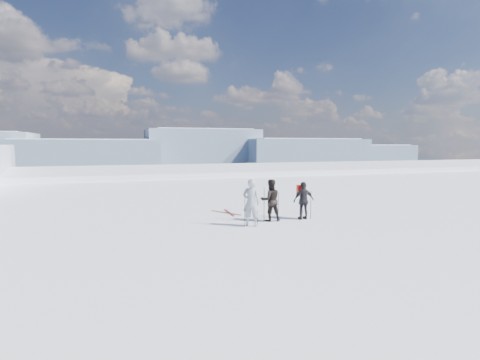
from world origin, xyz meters
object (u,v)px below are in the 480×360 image
at_px(skier_grey, 251,202).
at_px(skis_loose, 227,213).
at_px(skier_dark, 270,200).
at_px(skier_pack, 304,201).

bearing_deg(skier_grey, skis_loose, -59.81).
height_order(skier_grey, skier_dark, skier_grey).
distance_m(skier_dark, skier_pack, 1.42).
bearing_deg(skis_loose, skier_grey, -88.20).
distance_m(skier_dark, skis_loose, 2.58).
xyz_separation_m(skier_dark, skier_pack, (1.41, -0.11, -0.07)).
relative_size(skier_grey, skier_pack, 1.16).
height_order(skier_pack, skis_loose, skier_pack).
bearing_deg(skier_grey, skier_dark, -119.72).
bearing_deg(skier_dark, skis_loose, -56.36).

